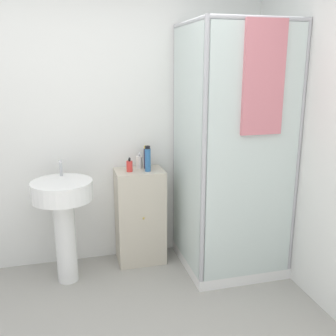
{
  "coord_description": "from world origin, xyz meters",
  "views": [
    {
      "loc": [
        -0.1,
        -1.77,
        1.77
      ],
      "look_at": [
        0.68,
        1.18,
        0.96
      ],
      "focal_mm": 42.0,
      "sensor_mm": 36.0,
      "label": 1
    }
  ],
  "objects": [
    {
      "name": "sink",
      "position": [
        -0.16,
        1.32,
        0.63
      ],
      "size": [
        0.49,
        0.49,
        1.0
      ],
      "color": "white",
      "rests_on": "ground_plane"
    },
    {
      "name": "shower_enclosure",
      "position": [
        1.21,
        1.18,
        0.62
      ],
      "size": [
        0.82,
        0.85,
        2.09
      ],
      "color": "white",
      "rests_on": "ground_plane"
    },
    {
      "name": "lotion_bottle_white",
      "position": [
        0.52,
        1.59,
        0.92
      ],
      "size": [
        0.06,
        0.06,
        0.14
      ],
      "color": "white",
      "rests_on": "vanity_cabinet"
    },
    {
      "name": "shampoo_bottle_tall_black",
      "position": [
        0.58,
        1.56,
        0.96
      ],
      "size": [
        0.05,
        0.05,
        0.2
      ],
      "color": "#281E33",
      "rests_on": "vanity_cabinet"
    },
    {
      "name": "vanity_cabinet",
      "position": [
        0.51,
        1.51,
        0.43
      ],
      "size": [
        0.42,
        0.33,
        0.86
      ],
      "color": "beige",
      "rests_on": "ground_plane"
    },
    {
      "name": "shampoo_bottle_blue",
      "position": [
        0.57,
        1.46,
        0.97
      ],
      "size": [
        0.05,
        0.05,
        0.22
      ],
      "color": "#2D66A3",
      "rests_on": "vanity_cabinet"
    },
    {
      "name": "wall_back",
      "position": [
        0.0,
        1.7,
        1.25
      ],
      "size": [
        6.4,
        0.06,
        2.5
      ],
      "primitive_type": "cube",
      "color": "white",
      "rests_on": "ground_plane"
    },
    {
      "name": "soap_dispenser",
      "position": [
        0.42,
        1.49,
        0.91
      ],
      "size": [
        0.05,
        0.05,
        0.12
      ],
      "color": "red",
      "rests_on": "vanity_cabinet"
    }
  ]
}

